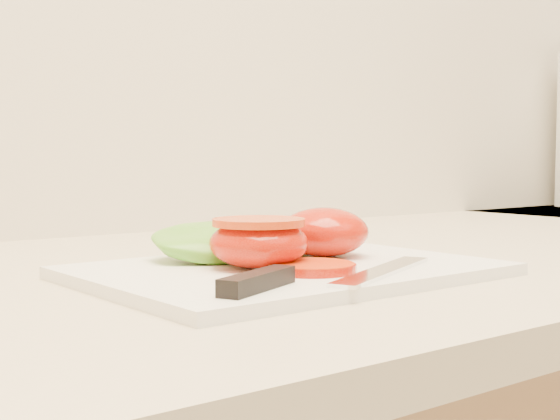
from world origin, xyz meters
TOP-DOWN VIEW (x-y plane):
  - cutting_board at (-0.56, 1.59)m, footprint 0.33×0.24m
  - tomato_half_dome at (-0.50, 1.61)m, footprint 0.08×0.08m
  - tomato_half_cut at (-0.59, 1.59)m, footprint 0.08×0.08m
  - tomato_slice_0 at (-0.57, 1.55)m, footprint 0.07×0.07m
  - tomato_slice_1 at (-0.57, 1.55)m, footprint 0.06×0.06m
  - lettuce_leaf_0 at (-0.58, 1.66)m, footprint 0.15×0.11m
  - lettuce_leaf_1 at (-0.54, 1.66)m, footprint 0.14×0.15m
  - knife at (-0.61, 1.51)m, footprint 0.24×0.09m

SIDE VIEW (x-z plane):
  - cutting_board at x=-0.56m, z-range 0.93..0.94m
  - tomato_slice_1 at x=-0.57m, z-range 0.94..0.95m
  - tomato_slice_0 at x=-0.57m, z-range 0.94..0.95m
  - knife at x=-0.61m, z-range 0.94..0.95m
  - lettuce_leaf_1 at x=-0.54m, z-range 0.94..0.97m
  - lettuce_leaf_0 at x=-0.58m, z-range 0.94..0.97m
  - tomato_half_cut at x=-0.59m, z-range 0.94..0.98m
  - tomato_half_dome at x=-0.50m, z-range 0.94..0.98m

